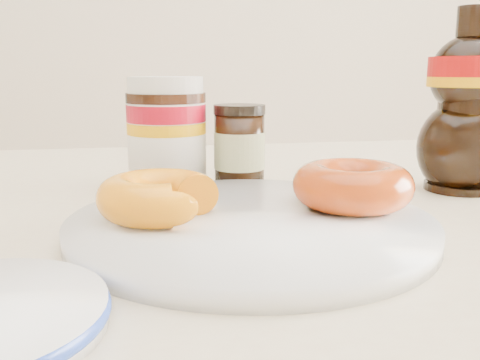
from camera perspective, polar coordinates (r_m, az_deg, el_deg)
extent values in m
cube|color=beige|center=(0.53, 7.49, -5.03)|extent=(1.40, 0.90, 0.04)
cylinder|color=white|center=(0.44, 1.16, -4.83)|extent=(0.30, 0.30, 0.01)
torus|color=white|center=(0.44, 1.17, -4.70)|extent=(0.30, 0.30, 0.01)
torus|color=orange|center=(0.44, -8.70, -1.76)|extent=(0.10, 0.10, 0.03)
torus|color=#983309|center=(0.48, 11.91, -0.54)|extent=(0.13, 0.13, 0.04)
cylinder|color=white|center=(0.61, -7.78, 4.00)|extent=(0.09, 0.09, 0.10)
cylinder|color=maroon|center=(0.60, -7.87, 7.13)|extent=(0.09, 0.09, 0.02)
cylinder|color=#D89905|center=(0.61, -7.82, 5.56)|extent=(0.09, 0.09, 0.01)
cylinder|color=black|center=(0.60, -7.91, 8.70)|extent=(0.09, 0.09, 0.01)
cylinder|color=white|center=(0.60, -7.95, 9.88)|extent=(0.08, 0.08, 0.02)
cylinder|color=black|center=(0.61, -0.07, 3.20)|extent=(0.06, 0.06, 0.08)
cylinder|color=beige|center=(0.61, -0.07, 3.20)|extent=(0.06, 0.06, 0.04)
cylinder|color=black|center=(0.60, -0.07, 7.54)|extent=(0.06, 0.06, 0.01)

